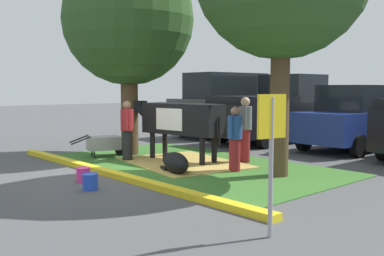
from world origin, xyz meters
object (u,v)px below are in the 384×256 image
Objects in this scene: cow_holstein at (179,119)px; pickup_truck_maroon at (278,111)px; calf_lying at (175,163)px; wheelbarrow at (105,143)px; person_visitor_far at (235,137)px; bucket_pink at (83,174)px; parking_sign at (271,137)px; sedan_blue at (356,118)px; shade_tree_left at (128,21)px; bucket_blue at (90,181)px; person_handler at (245,128)px; suv_dark_grey at (226,104)px; person_visitor_near at (127,129)px.

pickup_truck_maroon reaches higher than cow_holstein.
wheelbarrow is at bearing 179.56° from calf_lying.
cow_holstein is 2.36× the size of calf_lying.
person_visitor_far is 3.46m from bucket_pink.
parking_sign is 0.42× the size of sedan_blue.
cow_holstein is at bearing 136.58° from calf_lying.
shade_tree_left is 1.05× the size of pickup_truck_maroon.
cow_holstein reaches higher than bucket_blue.
wheelbarrow is (-3.26, -2.19, -0.53)m from person_handler.
person_handler is at bearing 90.51° from bucket_blue.
wheelbarrow is at bearing -149.87° from cow_holstein.
suv_dark_grey is 0.85× the size of pickup_truck_maroon.
person_handler is at bearing -98.53° from sedan_blue.
suv_dark_grey is at bearing 135.18° from person_visitor_far.
bucket_pink is 0.06× the size of pickup_truck_maroon.
sedan_blue is at bearing 70.06° from cow_holstein.
pickup_truck_maroon is 2.95m from sedan_blue.
calf_lying is 0.30× the size of sedan_blue.
suv_dark_grey reaches higher than cow_holstein.
bucket_blue is (-0.62, -3.37, -0.64)m from person_visitor_far.
bucket_blue is at bearing -43.76° from shade_tree_left.
cow_holstein is at bearing -141.12° from person_handler.
wheelbarrow is 3.26m from bucket_pink.
person_visitor_far is at bearing -44.82° from suv_dark_grey.
person_visitor_near is at bearing 133.93° from bucket_blue.
cow_holstein is 3.79m from bucket_blue.
person_handler is 3.08m from person_visitor_near.
cow_holstein is 2.07× the size of person_visitor_far.
sedan_blue is (2.94, 0.10, -0.13)m from pickup_truck_maroon.
bucket_blue is (0.04, -4.48, -0.75)m from person_handler.
pickup_truck_maroon is at bearing 99.75° from cow_holstein.
bucket_blue is at bearing -61.08° from suv_dark_grey.
person_visitor_near is at bearing 162.50° from parking_sign.
person_visitor_far is at bearing 54.23° from calf_lying.
cow_holstein is 10.06× the size of bucket_pink.
person_handler is at bearing 120.81° from person_visitor_far.
bucket_pink is (-1.38, -3.11, -0.65)m from person_visitor_far.
wheelbarrow is at bearing -164.50° from person_visitor_far.
bucket_blue is at bearing -46.07° from person_visitor_near.
bucket_pink is (0.63, -3.13, -0.96)m from cow_holstein.
parking_sign is 5.91× the size of bucket_blue.
shade_tree_left reaches higher than cow_holstein.
person_visitor_near is at bearing -136.53° from person_handler.
shade_tree_left is at bearing -169.60° from cow_holstein.
sedan_blue is (2.90, 6.57, 0.13)m from person_visitor_near.
bucket_pink is at bearing 160.93° from bucket_blue.
pickup_truck_maroon is (-0.04, 6.47, 0.26)m from person_visitor_near.
suv_dark_grey is (-3.50, 5.44, 0.16)m from cow_holstein.
sedan_blue reaches higher than bucket_pink.
pickup_truck_maroon is 1.23× the size of sedan_blue.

